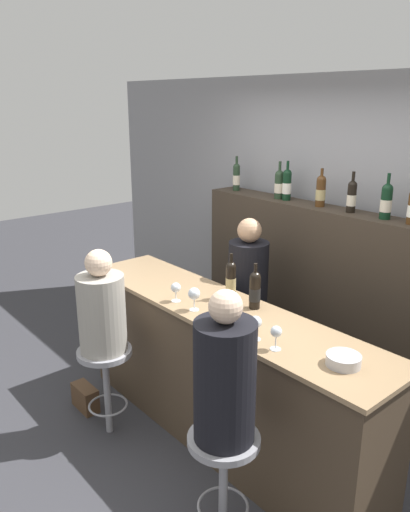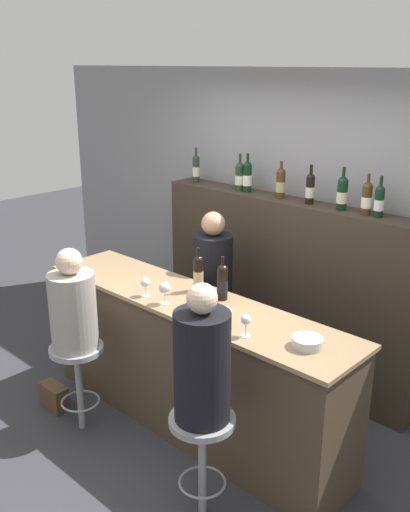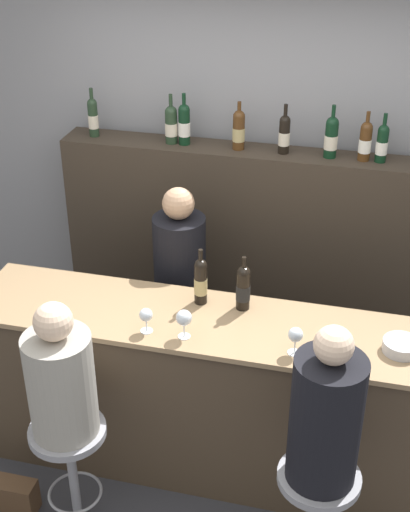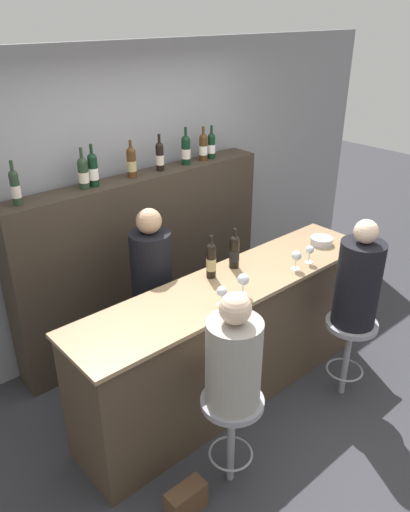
{
  "view_description": "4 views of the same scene",
  "coord_description": "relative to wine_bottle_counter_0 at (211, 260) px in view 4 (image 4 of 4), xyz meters",
  "views": [
    {
      "loc": [
        2.32,
        -1.85,
        2.4
      ],
      "look_at": [
        -0.17,
        0.27,
        1.36
      ],
      "focal_mm": 35.0,
      "sensor_mm": 36.0,
      "label": 1
    },
    {
      "loc": [
        2.64,
        -2.36,
        2.64
      ],
      "look_at": [
        0.06,
        0.36,
        1.36
      ],
      "focal_mm": 40.0,
      "sensor_mm": 36.0,
      "label": 2
    },
    {
      "loc": [
        0.74,
        -2.75,
        3.22
      ],
      "look_at": [
        0.01,
        0.18,
        1.49
      ],
      "focal_mm": 50.0,
      "sensor_mm": 36.0,
      "label": 3
    },
    {
      "loc": [
        -2.24,
        -1.96,
        2.82
      ],
      "look_at": [
        -0.23,
        0.32,
        1.31
      ],
      "focal_mm": 35.0,
      "sensor_mm": 36.0,
      "label": 4
    }
  ],
  "objects": [
    {
      "name": "wine_glass_0",
      "position": [
        -0.21,
        -0.33,
        -0.04
      ],
      "size": [
        0.07,
        0.07,
        0.14
      ],
      "color": "silver",
      "rests_on": "bar_counter"
    },
    {
      "name": "wine_glass_1",
      "position": [
        -0.0,
        -0.33,
        -0.02
      ],
      "size": [
        0.08,
        0.08,
        0.16
      ],
      "color": "silver",
      "rests_on": "bar_counter"
    },
    {
      "name": "bar_stool_left",
      "position": [
        -0.5,
        -0.76,
        -0.64
      ],
      "size": [
        0.39,
        0.39,
        0.68
      ],
      "color": "gray",
      "rests_on": "ground_plane"
    },
    {
      "name": "wine_bottle_backbar_6",
      "position": [
        0.77,
        0.97,
        0.52
      ],
      "size": [
        0.08,
        0.08,
        0.3
      ],
      "color": "#4C2D14",
      "rests_on": "back_bar_cabinet"
    },
    {
      "name": "wine_bottle_counter_1",
      "position": [
        0.24,
        0.0,
        -0.01
      ],
      "size": [
        0.08,
        0.08,
        0.32
      ],
      "color": "black",
      "rests_on": "bar_counter"
    },
    {
      "name": "metal_bowl",
      "position": [
        1.08,
        -0.19,
        -0.11
      ],
      "size": [
        0.19,
        0.19,
        0.06
      ],
      "color": "#B7B7BC",
      "rests_on": "bar_counter"
    },
    {
      "name": "wine_glass_3",
      "position": [
        0.72,
        -0.33,
        -0.03
      ],
      "size": [
        0.07,
        0.07,
        0.15
      ],
      "color": "silver",
      "rests_on": "bar_counter"
    },
    {
      "name": "wall_back",
      "position": [
        0.07,
        1.2,
        0.12
      ],
      "size": [
        6.4,
        0.05,
        2.6
      ],
      "color": "gray",
      "rests_on": "ground_plane"
    },
    {
      "name": "wine_bottle_counter_0",
      "position": [
        0.0,
        0.0,
        0.0
      ],
      "size": [
        0.07,
        0.07,
        0.33
      ],
      "color": "black",
      "rests_on": "bar_counter"
    },
    {
      "name": "guest_seated_left",
      "position": [
        -0.5,
        -0.76,
        -0.18
      ],
      "size": [
        0.33,
        0.33,
        0.75
      ],
      "color": "gray",
      "rests_on": "bar_stool_left"
    },
    {
      "name": "bar_counter",
      "position": [
        0.07,
        -0.16,
        -0.66
      ],
      "size": [
        2.63,
        0.59,
        1.04
      ],
      "color": "#473828",
      "rests_on": "ground_plane"
    },
    {
      "name": "wine_bottle_backbar_2",
      "position": [
        -0.35,
        0.97,
        0.53
      ],
      "size": [
        0.08,
        0.08,
        0.33
      ],
      "color": "black",
      "rests_on": "back_bar_cabinet"
    },
    {
      "name": "wine_bottle_backbar_0",
      "position": [
        -0.97,
        0.97,
        0.52
      ],
      "size": [
        0.07,
        0.07,
        0.32
      ],
      "color": "#233823",
      "rests_on": "back_bar_cabinet"
    },
    {
      "name": "wine_bottle_backbar_4",
      "position": [
        0.29,
        0.97,
        0.52
      ],
      "size": [
        0.07,
        0.07,
        0.31
      ],
      "color": "black",
      "rests_on": "back_bar_cabinet"
    },
    {
      "name": "ground_plane",
      "position": [
        0.07,
        -0.43,
        -1.18
      ],
      "size": [
        16.0,
        16.0,
        0.0
      ],
      "primitive_type": "plane",
      "color": "#333338"
    },
    {
      "name": "wine_bottle_backbar_5",
      "position": [
        0.57,
        0.97,
        0.53
      ],
      "size": [
        0.08,
        0.08,
        0.33
      ],
      "color": "black",
      "rests_on": "back_bar_cabinet"
    },
    {
      "name": "back_bar_cabinet",
      "position": [
        0.07,
        0.97,
        -0.39
      ],
      "size": [
        2.46,
        0.28,
        1.57
      ],
      "color": "#382D23",
      "rests_on": "ground_plane"
    },
    {
      "name": "wine_glass_2",
      "position": [
        0.56,
        -0.33,
        -0.03
      ],
      "size": [
        0.08,
        0.08,
        0.15
      ],
      "color": "silver",
      "rests_on": "bar_counter"
    },
    {
      "name": "wine_bottle_backbar_1",
      "position": [
        -0.44,
        0.97,
        0.52
      ],
      "size": [
        0.08,
        0.08,
        0.32
      ],
      "color": "#233823",
      "rests_on": "back_bar_cabinet"
    },
    {
      "name": "handbag",
      "position": [
        -0.88,
        -0.76,
        -1.08
      ],
      "size": [
        0.26,
        0.12,
        0.2
      ],
      "color": "#513823",
      "rests_on": "ground_plane"
    },
    {
      "name": "guest_seated_right",
      "position": [
        0.76,
        -0.76,
        -0.13
      ],
      "size": [
        0.32,
        0.32,
        0.83
      ],
      "color": "black",
      "rests_on": "bar_stool_right"
    },
    {
      "name": "wine_bottle_backbar_7",
      "position": [
        0.87,
        0.97,
        0.51
      ],
      "size": [
        0.07,
        0.07,
        0.3
      ],
      "color": "black",
      "rests_on": "back_bar_cabinet"
    },
    {
      "name": "bartender",
      "position": [
        -0.24,
        0.42,
        -0.48
      ],
      "size": [
        0.32,
        0.32,
        1.51
      ],
      "color": "black",
      "rests_on": "ground_plane"
    },
    {
      "name": "wine_bottle_backbar_3",
      "position": [
        -0.0,
        0.97,
        0.52
      ],
      "size": [
        0.08,
        0.08,
        0.31
      ],
      "color": "#4C2D14",
      "rests_on": "back_bar_cabinet"
    },
    {
      "name": "bar_stool_right",
      "position": [
        0.76,
        -0.76,
        -0.64
      ],
      "size": [
        0.39,
        0.39,
        0.68
      ],
      "color": "gray",
      "rests_on": "ground_plane"
    }
  ]
}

